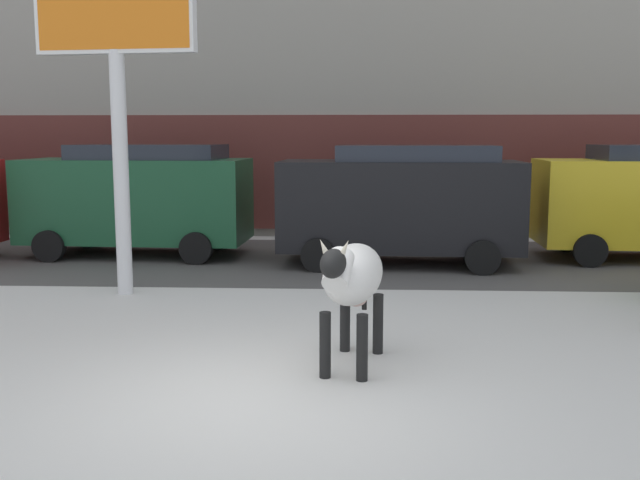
# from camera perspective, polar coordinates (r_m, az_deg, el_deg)

# --- Properties ---
(ground_plane) EXTENTS (120.00, 120.00, 0.00)m
(ground_plane) POSITION_cam_1_polar(r_m,az_deg,el_deg) (7.20, -5.00, -12.22)
(ground_plane) COLOR silver
(road_strip) EXTENTS (60.00, 5.60, 0.01)m
(road_strip) POSITION_cam_1_polar(r_m,az_deg,el_deg) (14.77, -0.87, -1.56)
(road_strip) COLOR #514F4C
(road_strip) RESTS_ON ground
(cow_holstein) EXTENTS (0.86, 1.94, 1.54)m
(cow_holstein) POSITION_cam_1_polar(r_m,az_deg,el_deg) (7.85, 2.44, -2.88)
(cow_holstein) COLOR silver
(cow_holstein) RESTS_ON ground
(billboard) EXTENTS (2.53, 0.46, 5.56)m
(billboard) POSITION_cam_1_polar(r_m,az_deg,el_deg) (11.95, -15.78, 16.59)
(billboard) COLOR silver
(billboard) RESTS_ON ground
(car_darkgreen_van) EXTENTS (4.67, 2.27, 2.32)m
(car_darkgreen_van) POSITION_cam_1_polar(r_m,az_deg,el_deg) (15.67, -14.08, 3.32)
(car_darkgreen_van) COLOR #194C2D
(car_darkgreen_van) RESTS_ON ground
(car_black_van) EXTENTS (4.67, 2.27, 2.32)m
(car_black_van) POSITION_cam_1_polar(r_m,az_deg,el_deg) (14.20, 6.35, 3.03)
(car_black_van) COLOR black
(car_black_van) RESTS_ON ground
(pedestrian_near_billboard) EXTENTS (0.36, 0.24, 1.73)m
(pedestrian_near_billboard) POSITION_cam_1_polar(r_m,az_deg,el_deg) (19.55, -20.85, 2.88)
(pedestrian_near_billboard) COLOR #282833
(pedestrian_near_billboard) RESTS_ON ground
(pedestrian_by_cars) EXTENTS (0.36, 0.24, 1.73)m
(pedestrian_by_cars) POSITION_cam_1_polar(r_m,az_deg,el_deg) (17.99, 8.04, 2.92)
(pedestrian_by_cars) COLOR #282833
(pedestrian_by_cars) RESTS_ON ground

